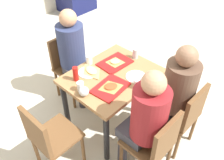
# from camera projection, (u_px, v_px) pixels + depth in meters

# --- Properties ---
(ground_plane) EXTENTS (10.00, 10.00, 0.02)m
(ground_plane) POSITION_uv_depth(u_px,v_px,m) (112.00, 121.00, 3.10)
(ground_plane) COLOR beige
(main_table) EXTENTS (0.97, 0.77, 0.74)m
(main_table) POSITION_uv_depth(u_px,v_px,m) (112.00, 83.00, 2.69)
(main_table) COLOR #9E7247
(main_table) RESTS_ON ground_plane
(chair_near_left) EXTENTS (0.40, 0.40, 0.86)m
(chair_near_left) POSITION_uv_depth(u_px,v_px,m) (155.00, 143.00, 2.23)
(chair_near_left) COLOR brown
(chair_near_left) RESTS_ON ground_plane
(chair_near_right) EXTENTS (0.40, 0.40, 0.86)m
(chair_near_right) POSITION_uv_depth(u_px,v_px,m) (183.00, 114.00, 2.50)
(chair_near_right) COLOR brown
(chair_near_right) RESTS_ON ground_plane
(chair_far_side) EXTENTS (0.40, 0.40, 0.86)m
(chair_far_side) POSITION_uv_depth(u_px,v_px,m) (69.00, 63.00, 3.17)
(chair_far_side) COLOR brown
(chair_far_side) RESTS_ON ground_plane
(chair_left_end) EXTENTS (0.40, 0.40, 0.86)m
(chair_left_end) POSITION_uv_depth(u_px,v_px,m) (48.00, 137.00, 2.28)
(chair_left_end) COLOR brown
(chair_left_end) RESTS_ON ground_plane
(person_in_red) EXTENTS (0.32, 0.42, 1.27)m
(person_in_red) POSITION_uv_depth(u_px,v_px,m) (145.00, 117.00, 2.14)
(person_in_red) COLOR #383842
(person_in_red) RESTS_ON ground_plane
(person_in_brown_jacket) EXTENTS (0.32, 0.42, 1.27)m
(person_in_brown_jacket) POSITION_uv_depth(u_px,v_px,m) (175.00, 90.00, 2.42)
(person_in_brown_jacket) COLOR #383842
(person_in_brown_jacket) RESTS_ON ground_plane
(person_far_side) EXTENTS (0.32, 0.42, 1.27)m
(person_far_side) POSITION_uv_depth(u_px,v_px,m) (74.00, 51.00, 2.94)
(person_far_side) COLOR #383842
(person_far_side) RESTS_ON ground_plane
(tray_red_near) EXTENTS (0.38, 0.29, 0.02)m
(tray_red_near) POSITION_uv_depth(u_px,v_px,m) (110.00, 88.00, 2.45)
(tray_red_near) COLOR red
(tray_red_near) RESTS_ON main_table
(tray_red_far) EXTENTS (0.37, 0.28, 0.02)m
(tray_red_far) POSITION_uv_depth(u_px,v_px,m) (115.00, 63.00, 2.77)
(tray_red_far) COLOR red
(tray_red_far) RESTS_ON main_table
(paper_plate_center) EXTENTS (0.22, 0.22, 0.01)m
(paper_plate_center) POSITION_uv_depth(u_px,v_px,m) (88.00, 72.00, 2.64)
(paper_plate_center) COLOR white
(paper_plate_center) RESTS_ON main_table
(paper_plate_near_edge) EXTENTS (0.22, 0.22, 0.01)m
(paper_plate_near_edge) POSITION_uv_depth(u_px,v_px,m) (136.00, 77.00, 2.59)
(paper_plate_near_edge) COLOR white
(paper_plate_near_edge) RESTS_ON main_table
(pizza_slice_a) EXTENTS (0.24, 0.23, 0.02)m
(pizza_slice_a) POSITION_uv_depth(u_px,v_px,m) (111.00, 87.00, 2.43)
(pizza_slice_a) COLOR #C68C47
(pizza_slice_a) RESTS_ON tray_red_near
(pizza_slice_b) EXTENTS (0.22, 0.22, 0.02)m
(pizza_slice_b) POSITION_uv_depth(u_px,v_px,m) (115.00, 62.00, 2.76)
(pizza_slice_b) COLOR tan
(pizza_slice_b) RESTS_ON tray_red_far
(pizza_slice_c) EXTENTS (0.20, 0.26, 0.02)m
(pizza_slice_c) POSITION_uv_depth(u_px,v_px,m) (92.00, 71.00, 2.64)
(pizza_slice_c) COLOR #DBAD60
(pizza_slice_c) RESTS_ON paper_plate_center
(plastic_cup_a) EXTENTS (0.07, 0.07, 0.10)m
(plastic_cup_a) POSITION_uv_depth(u_px,v_px,m) (89.00, 60.00, 2.74)
(plastic_cup_a) COLOR white
(plastic_cup_a) RESTS_ON main_table
(plastic_cup_b) EXTENTS (0.07, 0.07, 0.10)m
(plastic_cup_b) POSITION_uv_depth(u_px,v_px,m) (138.00, 84.00, 2.43)
(plastic_cup_b) COLOR white
(plastic_cup_b) RESTS_ON main_table
(plastic_cup_c) EXTENTS (0.07, 0.07, 0.10)m
(plastic_cup_c) POSITION_uv_depth(u_px,v_px,m) (80.00, 86.00, 2.40)
(plastic_cup_c) COLOR white
(plastic_cup_c) RESTS_ON main_table
(soda_can) EXTENTS (0.07, 0.07, 0.12)m
(soda_can) POSITION_uv_depth(u_px,v_px,m) (135.00, 53.00, 2.82)
(soda_can) COLOR #B7BCC6
(soda_can) RESTS_ON main_table
(condiment_bottle) EXTENTS (0.06, 0.06, 0.16)m
(condiment_bottle) POSITION_uv_depth(u_px,v_px,m) (76.00, 74.00, 2.50)
(condiment_bottle) COLOR red
(condiment_bottle) RESTS_ON main_table
(foil_bundle) EXTENTS (0.10, 0.10, 0.10)m
(foil_bundle) POSITION_uv_depth(u_px,v_px,m) (84.00, 91.00, 2.34)
(foil_bundle) COLOR silver
(foil_bundle) RESTS_ON main_table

